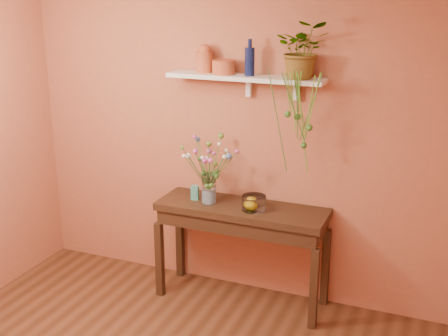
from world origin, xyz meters
TOP-DOWN VIEW (x-y plane):
  - room at (0.00, 0.00)m, footprint 4.04×4.04m
  - sideboard at (0.08, 1.75)m, footprint 1.43×0.46m
  - wall_shelf at (0.06, 1.87)m, footprint 1.30×0.24m
  - terracotta_jug at (-0.31, 1.90)m, footprint 0.18×0.18m
  - terracotta_pot at (-0.13, 1.86)m, footprint 0.22×0.22m
  - blue_bottle at (0.09, 1.86)m, footprint 0.10×0.10m
  - spider_plant at (0.51, 1.87)m, footprint 0.47×0.43m
  - plant_fronds at (0.54, 1.72)m, footprint 0.42×0.30m
  - glass_vase at (-0.21, 1.72)m, footprint 0.12×0.12m
  - bouquet at (-0.20, 1.72)m, footprint 0.49×0.41m
  - glass_bowl at (0.20, 1.71)m, footprint 0.20×0.20m
  - lemon at (0.18, 1.70)m, footprint 0.08×0.08m
  - carton at (-0.35, 1.74)m, footprint 0.07×0.05m

SIDE VIEW (x-z plane):
  - sideboard at x=0.08m, z-range 0.31..1.18m
  - lemon at x=0.18m, z-range 0.87..0.95m
  - glass_bowl at x=0.20m, z-range 0.86..0.98m
  - carton at x=-0.35m, z-range 0.87..0.99m
  - glass_vase at x=-0.21m, z-range 0.85..1.10m
  - bouquet at x=-0.20m, z-range 1.03..1.48m
  - room at x=0.00m, z-range 0.00..2.70m
  - plant_fronds at x=0.54m, z-range 1.26..2.08m
  - wall_shelf at x=0.06m, z-range 1.82..2.01m
  - terracotta_pot at x=-0.13m, z-range 1.94..2.05m
  - terracotta_jug at x=-0.31m, z-range 1.93..2.16m
  - blue_bottle at x=0.09m, z-range 1.91..2.20m
  - spider_plant at x=0.51m, z-range 1.94..2.38m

